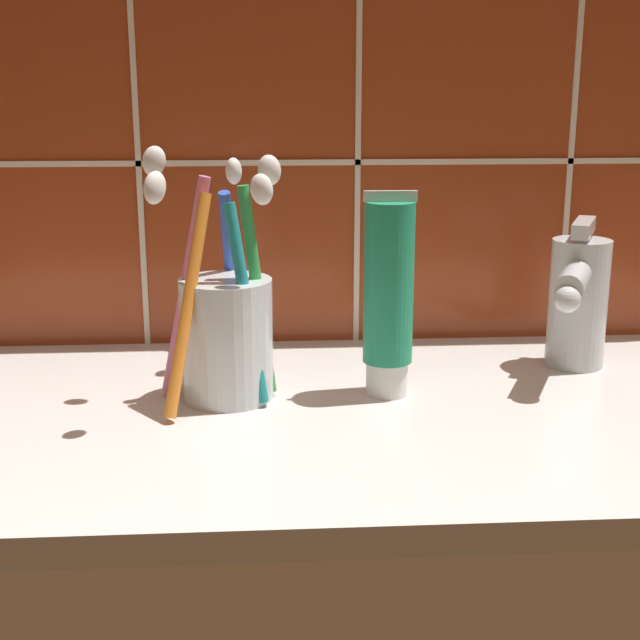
% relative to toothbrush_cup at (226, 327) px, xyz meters
% --- Properties ---
extents(sink_counter, '(0.77, 0.37, 0.02)m').
position_rel_toothbrush_cup_xyz_m(sink_counter, '(0.10, -0.03, -0.07)').
color(sink_counter, silver).
rests_on(sink_counter, ground).
extents(tile_wall_backsplash, '(0.87, 0.02, 0.49)m').
position_rel_toothbrush_cup_xyz_m(tile_wall_backsplash, '(0.10, 0.16, 0.17)').
color(tile_wall_backsplash, '#933819').
rests_on(tile_wall_backsplash, ground).
extents(toothbrush_cup, '(0.10, 0.15, 0.19)m').
position_rel_toothbrush_cup_xyz_m(toothbrush_cup, '(0.00, 0.00, 0.00)').
color(toothbrush_cup, silver).
rests_on(toothbrush_cup, sink_counter).
extents(toothpaste_tube, '(0.04, 0.04, 0.16)m').
position_rel_toothbrush_cup_xyz_m(toothpaste_tube, '(0.12, 0.00, 0.02)').
color(toothpaste_tube, white).
rests_on(toothpaste_tube, sink_counter).
extents(sink_faucet, '(0.07, 0.12, 0.12)m').
position_rel_toothbrush_cup_xyz_m(sink_faucet, '(0.29, 0.05, 0.00)').
color(sink_faucet, silver).
rests_on(sink_faucet, sink_counter).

